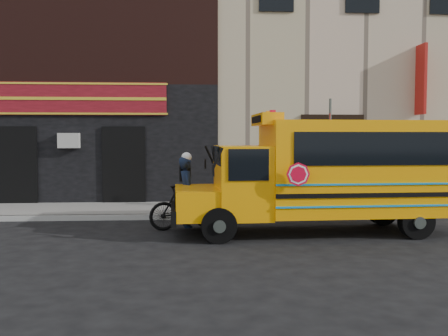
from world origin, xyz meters
The scene contains 8 objects.
ground centered at (0.00, 0.00, 0.00)m, with size 120.00×120.00×0.00m, color black.
curb centered at (0.00, 2.60, 0.07)m, with size 40.00×0.20×0.15m, color #9E9E98.
sidewalk centered at (0.00, 4.10, 0.07)m, with size 40.00×3.00×0.15m, color gray.
building centered at (-0.04, 10.45, 6.13)m, with size 20.00×10.70×12.00m.
school_bus centered at (2.49, 0.32, 1.51)m, with size 6.98×2.59×2.92m.
sign_pole centered at (3.21, 2.95, 1.92)m, with size 0.12×0.30×3.50m.
bicycle centered at (-1.06, 1.00, 0.57)m, with size 0.54×1.90×1.14m, color black.
cyclist centered at (-1.03, 1.07, 0.91)m, with size 0.66×0.43×1.81m, color black.
Camera 1 is at (-0.90, -11.69, 2.34)m, focal length 40.00 mm.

